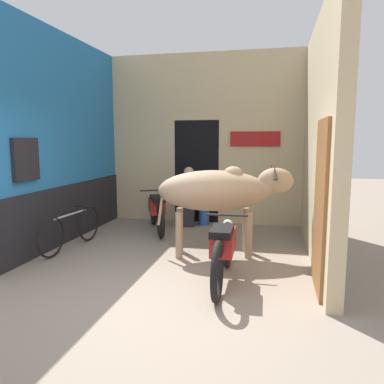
# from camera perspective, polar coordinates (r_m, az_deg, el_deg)

# --- Properties ---
(ground_plane) EXTENTS (30.00, 30.00, 0.00)m
(ground_plane) POSITION_cam_1_polar(r_m,az_deg,el_deg) (4.66, -8.23, -15.53)
(ground_plane) COLOR gray
(wall_left_shopfront) EXTENTS (0.25, 4.17, 3.71)m
(wall_left_shopfront) POSITION_cam_1_polar(r_m,az_deg,el_deg) (7.12, -19.36, 7.07)
(wall_left_shopfront) COLOR #236BAD
(wall_left_shopfront) RESTS_ON ground_plane
(wall_back_with_doorway) EXTENTS (4.24, 0.93, 3.71)m
(wall_back_with_doorway) POSITION_cam_1_polar(r_m,az_deg,el_deg) (8.57, 1.74, 6.26)
(wall_back_with_doorway) COLOR #C6B289
(wall_back_with_doorway) RESTS_ON ground_plane
(wall_right_with_door) EXTENTS (0.22, 4.17, 3.71)m
(wall_right_with_door) POSITION_cam_1_polar(r_m,az_deg,el_deg) (6.06, 18.94, 7.31)
(wall_right_with_door) COLOR #C6B289
(wall_right_with_door) RESTS_ON ground_plane
(cow) EXTENTS (2.20, 1.04, 1.49)m
(cow) POSITION_cam_1_polar(r_m,az_deg,el_deg) (5.95, 4.44, 0.17)
(cow) COLOR tan
(cow) RESTS_ON ground_plane
(motorcycle_near) EXTENTS (0.58, 1.92, 0.82)m
(motorcycle_near) POSITION_cam_1_polar(r_m,az_deg,el_deg) (4.91, 4.79, -8.47)
(motorcycle_near) COLOR black
(motorcycle_near) RESTS_ON ground_plane
(motorcycle_far) EXTENTS (0.89, 1.72, 0.79)m
(motorcycle_far) POSITION_cam_1_polar(r_m,az_deg,el_deg) (7.64, -5.41, -2.65)
(motorcycle_far) COLOR black
(motorcycle_far) RESTS_ON ground_plane
(bicycle) EXTENTS (0.44, 1.72, 0.67)m
(bicycle) POSITION_cam_1_polar(r_m,az_deg,el_deg) (6.73, -17.90, -5.37)
(bicycle) COLOR black
(bicycle) RESTS_ON ground_plane
(shopkeeper_seated) EXTENTS (0.42, 0.34, 1.27)m
(shopkeeper_seated) POSITION_cam_1_polar(r_m,az_deg,el_deg) (8.05, -0.56, -0.48)
(shopkeeper_seated) COLOR #282833
(shopkeeper_seated) RESTS_ON ground_plane
(plastic_stool) EXTENTS (0.32, 0.32, 0.43)m
(plastic_stool) POSITION_cam_1_polar(r_m,az_deg,el_deg) (8.18, 1.85, -3.42)
(plastic_stool) COLOR #2856B2
(plastic_stool) RESTS_ON ground_plane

